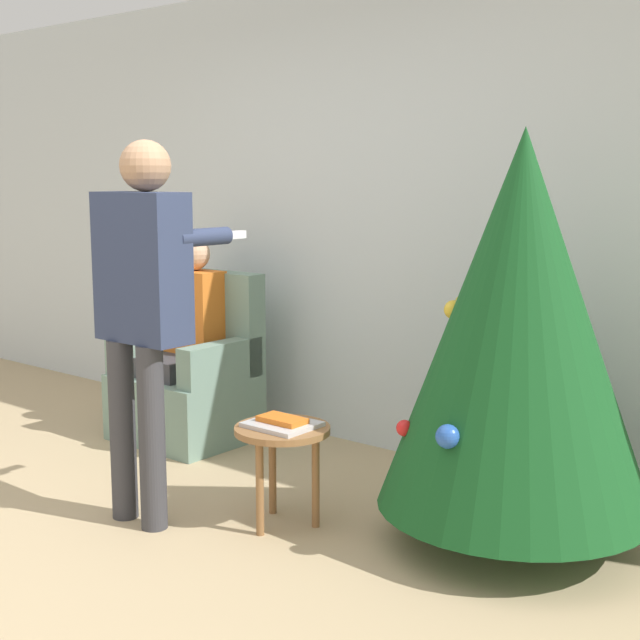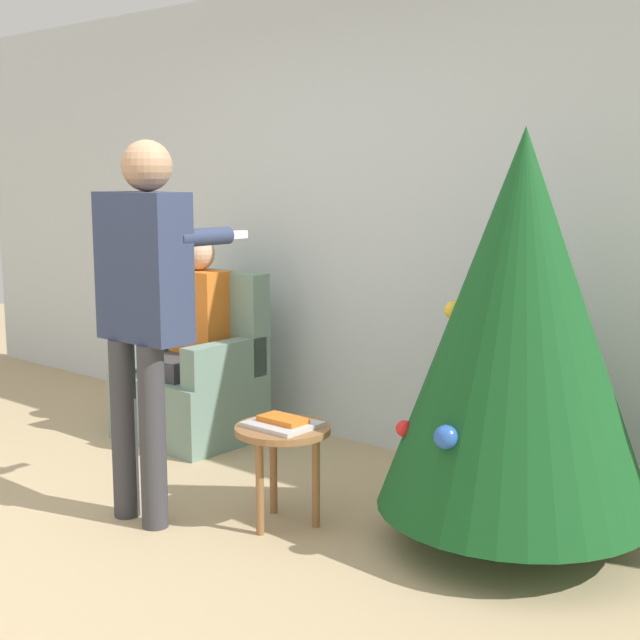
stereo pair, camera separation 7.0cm
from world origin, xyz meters
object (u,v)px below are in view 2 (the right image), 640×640
at_px(christmas_tree, 519,323).
at_px(person_standing, 144,294).
at_px(person_seated, 191,331).
at_px(armchair, 196,381).
at_px(side_stool, 283,441).

relative_size(christmas_tree, person_standing, 1.02).
relative_size(person_seated, person_standing, 0.70).
bearing_deg(person_standing, person_seated, 129.66).
relative_size(armchair, person_standing, 0.58).
xyz_separation_m(christmas_tree, person_standing, (-1.44, -0.82, 0.08)).
relative_size(christmas_tree, armchair, 1.77).
height_order(person_standing, side_stool, person_standing).
distance_m(christmas_tree, armchair, 2.36).
bearing_deg(person_standing, side_stool, 32.63).
bearing_deg(side_stool, armchair, 153.23).
bearing_deg(armchair, person_seated, -90.00).
xyz_separation_m(christmas_tree, armchair, (-2.26, 0.21, -0.63)).
height_order(person_seated, side_stool, person_seated).
bearing_deg(person_standing, christmas_tree, 29.55).
xyz_separation_m(person_seated, side_stool, (1.35, -0.65, -0.26)).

